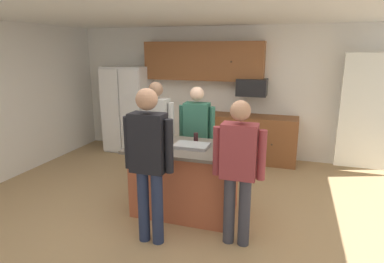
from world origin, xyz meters
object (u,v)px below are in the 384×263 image
Objects in this scene: person_host_foreground at (149,156)px; kitchen_island at (185,179)px; glass_dark_ale at (162,142)px; person_guest_by_door at (157,128)px; glass_short_whisky at (220,139)px; person_guest_right at (197,131)px; glass_stout_tall at (196,138)px; microwave_over_range at (252,87)px; serving_tray at (192,146)px; person_guest_left at (238,165)px; glass_pilsner at (224,145)px; refrigerator at (128,109)px.

kitchen_island is at bearing -0.00° from person_host_foreground.
person_guest_by_door is at bearing 118.83° from glass_dark_ale.
glass_short_whisky is (0.42, 0.22, 0.53)m from kitchen_island.
glass_dark_ale is at bearing -160.83° from kitchen_island.
person_guest_right reaches higher than glass_stout_tall.
microwave_over_range is 0.39× the size of kitchen_island.
microwave_over_range reaches higher than serving_tray.
person_guest_by_door is 1.01m from serving_tray.
person_guest_right is 13.32× the size of glass_dark_ale.
person_guest_right is (-0.61, -1.59, -0.53)m from microwave_over_range.
glass_dark_ale is at bearing 11.70° from person_guest_left.
person_guest_right is 12.40× the size of glass_pilsner.
glass_pilsner reaches higher than kitchen_island.
microwave_over_range is 0.33× the size of person_guest_by_door.
kitchen_island is at bearing 0.00° from person_guest_right.
glass_stout_tall is (-0.71, 0.76, 0.04)m from person_guest_left.
glass_short_whisky is (0.51, -0.58, 0.07)m from person_guest_right.
glass_dark_ale is at bearing 21.03° from person_host_foreground.
refrigerator is 4.11× the size of serving_tray.
glass_dark_ale is 0.38m from serving_tray.
person_guest_right is at bearing 102.47° from serving_tray.
person_guest_left is 1.02× the size of person_guest_right.
person_host_foreground reaches higher than glass_dark_ale.
refrigerator is 1.12× the size of person_guest_right.
glass_short_whisky is at bearing 36.86° from serving_tray.
glass_stout_tall is at bearing 179.96° from glass_short_whisky.
microwave_over_range is at bearing 79.96° from serving_tray.
person_guest_right is 0.92m from glass_dark_ale.
person_host_foreground is 1.52m from person_guest_by_door.
glass_short_whisky is 1.19× the size of glass_dark_ale.
glass_stout_tall is 0.25m from serving_tray.
glass_pilsner is at bearing 5.34° from glass_dark_ale.
microwave_over_range is 2.99m from person_guest_left.
person_guest_left reaches higher than kitchen_island.
person_guest_by_door is 0.86m from glass_stout_tall.
kitchen_island is 0.87× the size of person_guest_left.
glass_stout_tall is at bearing 41.50° from glass_dark_ale.
glass_pilsner is (0.61, -0.82, 0.07)m from person_guest_right.
glass_stout_tall is (0.22, 1.02, -0.04)m from person_host_foreground.
microwave_over_range is 4.26× the size of glass_stout_tall.
microwave_over_range is at bearing 153.00° from person_guest_right.
person_host_foreground is at bearing -101.74° from microwave_over_range.
person_guest_by_door is (-0.67, 0.62, 0.50)m from kitchen_island.
serving_tray is (-0.32, -0.24, -0.05)m from glass_short_whisky.
microwave_over_range is at bearing 87.25° from glass_short_whisky.
person_guest_left is 3.74× the size of serving_tray.
kitchen_island is 10.00× the size of glass_short_whisky.
person_guest_right is 3.66× the size of serving_tray.
refrigerator is at bearing 133.40° from serving_tray.
kitchen_island is 0.99m from person_host_foreground.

